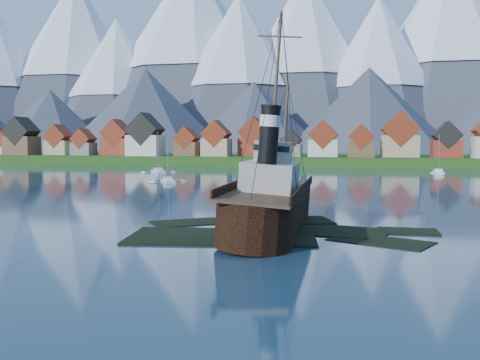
% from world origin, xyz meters
% --- Properties ---
extents(ground, '(1400.00, 1400.00, 0.00)m').
position_xyz_m(ground, '(0.00, 0.00, 0.00)').
color(ground, '#1A3549').
rests_on(ground, ground).
extents(shoal, '(31.71, 21.24, 1.14)m').
position_xyz_m(shoal, '(1.78, 2.15, -0.35)').
color(shoal, black).
rests_on(shoal, ground).
extents(shore_bank, '(600.00, 80.00, 3.20)m').
position_xyz_m(shore_bank, '(0.00, 170.00, 0.00)').
color(shore_bank, '#254313').
rests_on(shore_bank, ground).
extents(seawall, '(600.00, 2.50, 2.00)m').
position_xyz_m(seawall, '(0.00, 132.00, 0.00)').
color(seawall, '#3F3D38').
rests_on(seawall, ground).
extents(town, '(250.96, 16.69, 17.30)m').
position_xyz_m(town, '(-33.12, 152.18, 8.99)').
color(town, maroon).
rests_on(town, ground).
extents(mountains, '(965.00, 340.00, 205.00)m').
position_xyz_m(mountains, '(-0.79, 481.26, 89.34)').
color(mountains, '#2D333D').
rests_on(mountains, ground).
extents(tugboat_wreck, '(6.76, 29.12, 23.08)m').
position_xyz_m(tugboat_wreck, '(0.83, 4.14, 2.90)').
color(tugboat_wreck, black).
rests_on(tugboat_wreck, ground).
extents(sailboat_a, '(5.76, 8.10, 9.94)m').
position_xyz_m(sailboat_a, '(-30.91, 60.50, 0.22)').
color(sailboat_a, silver).
rests_on(sailboat_a, ground).
extents(sailboat_c, '(7.10, 9.28, 12.23)m').
position_xyz_m(sailboat_c, '(-44.78, 91.02, 0.27)').
color(sailboat_c, silver).
rests_on(sailboat_c, ground).
extents(sailboat_e, '(3.21, 9.96, 11.37)m').
position_xyz_m(sailboat_e, '(32.43, 104.00, 0.25)').
color(sailboat_e, silver).
rests_on(sailboat_e, ground).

